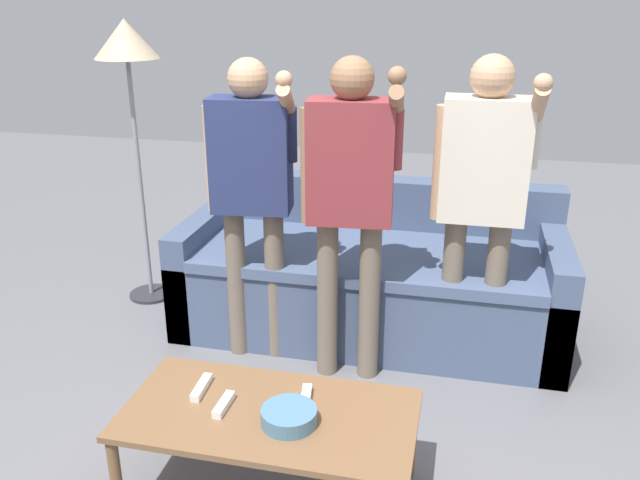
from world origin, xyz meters
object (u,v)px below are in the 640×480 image
Objects in this scene: couch at (371,277)px; snack_bowl at (289,416)px; coffee_table at (269,421)px; player_right at (483,185)px; player_left at (252,178)px; game_remote_wand_far at (202,387)px; player_center at (350,186)px; game_remote_wand_spare at (306,399)px; floor_lamp at (127,58)px; game_remote_wand_near at (224,404)px; game_remote_nunchuk at (280,411)px.

snack_bowl is at bearing -92.30° from couch.
coffee_table is 1.48m from player_right.
player_left is 9.51× the size of game_remote_wand_far.
player_center is 9.52× the size of game_remote_wand_spare.
player_right is at bearing 14.88° from player_center.
coffee_table is 0.31m from game_remote_wand_far.
floor_lamp reaches higher than game_remote_wand_far.
game_remote_wand_near reaches higher than coffee_table.
game_remote_wand_spare is (0.03, 0.14, -0.01)m from snack_bowl.
player_center is 1.16m from game_remote_wand_near.
game_remote_wand_far and game_remote_wand_spare have the same top height.
couch is at bearing 72.43° from game_remote_wand_far.
player_right is (0.60, 0.16, 0.00)m from player_center.
player_right reaches higher than game_remote_wand_near.
coffee_table is at bearing 151.47° from snack_bowl.
floor_lamp is 2.13m from player_right.
player_left is at bearing 101.82° from game_remote_wand_near.
snack_bowl is at bearing -17.37° from game_remote_wand_far.
game_remote_wand_near is at bearing -161.19° from game_remote_wand_spare.
player_left is at bearing 114.02° from snack_bowl.
player_center is (0.08, 0.96, 0.59)m from game_remote_nunchuk.
floor_lamp is 1.16m from player_left.
game_remote_wand_near is at bearing -176.71° from coffee_table.
snack_bowl is 0.41m from game_remote_wand_far.
game_remote_nunchuk is 0.06× the size of player_left.
couch is 10.50× the size of snack_bowl.
game_remote_wand_near is 0.15m from game_remote_wand_far.
game_remote_nunchuk is 0.05× the size of player_right.
floor_lamp is 1.09× the size of player_left.
player_left is at bearing -30.06° from floor_lamp.
player_right is 1.55m from game_remote_wand_near.
game_remote_wand_spare is at bearing -90.48° from player_center.
floor_lamp reaches higher than player_left.
player_left is (-0.55, -0.47, 0.69)m from couch.
coffee_table is 0.09m from game_remote_nunchuk.
coffee_table is at bearing -123.51° from player_right.
player_center is 1.00× the size of player_right.
game_remote_wand_spare is (0.51, -0.95, -0.58)m from player_left.
game_remote_wand_near is at bearing 171.45° from snack_bowl.
floor_lamp is at bearing 123.84° from game_remote_wand_far.
player_center is 10.80× the size of game_remote_wand_near.
couch is at bearing 40.55° from player_left.
coffee_table is 1.16m from player_center.
player_left reaches higher than game_remote_wand_spare.
snack_bowl is 0.14m from game_remote_wand_spare.
snack_bowl is at bearing -28.53° from coffee_table.
game_remote_nunchuk is at bearing -121.80° from game_remote_wand_spare.
player_center reaches higher than coffee_table.
snack_bowl is at bearing -49.22° from floor_lamp.
player_right is (0.68, 1.12, 0.60)m from game_remote_nunchuk.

